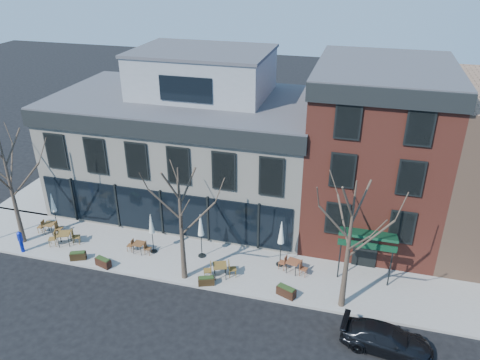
% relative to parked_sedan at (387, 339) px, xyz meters
% --- Properties ---
extents(ground, '(120.00, 120.00, 0.00)m').
position_rel_parked_sedan_xyz_m(ground, '(-14.27, 6.30, -0.63)').
color(ground, black).
rests_on(ground, ground).
extents(sidewalk_front, '(33.50, 4.70, 0.15)m').
position_rel_parked_sedan_xyz_m(sidewalk_front, '(-11.02, 4.15, -0.55)').
color(sidewalk_front, gray).
rests_on(sidewalk_front, ground).
extents(sidewalk_side, '(4.50, 12.00, 0.15)m').
position_rel_parked_sedan_xyz_m(sidewalk_side, '(-25.52, 12.30, -0.55)').
color(sidewalk_side, gray).
rests_on(sidewalk_side, ground).
extents(corner_building, '(18.39, 10.39, 11.10)m').
position_rel_parked_sedan_xyz_m(corner_building, '(-14.20, 11.37, 4.10)').
color(corner_building, beige).
rests_on(corner_building, ground).
extents(red_brick_building, '(8.20, 11.78, 11.18)m').
position_rel_parked_sedan_xyz_m(red_brick_building, '(-1.27, 11.29, 5.01)').
color(red_brick_building, brown).
rests_on(red_brick_building, ground).
extents(tree_corner, '(3.93, 3.98, 7.92)m').
position_rel_parked_sedan_xyz_m(tree_corner, '(-22.76, 3.10, 3.62)').
color(tree_corner, '#382B21').
rests_on(tree_corner, sidewalk_front).
extents(tree_mid, '(3.50, 3.55, 7.04)m').
position_rel_parked_sedan_xyz_m(tree_mid, '(-11.26, 2.40, 3.17)').
color(tree_mid, '#382B21').
rests_on(tree_mid, sidewalk_front).
extents(tree_right, '(3.72, 3.77, 7.48)m').
position_rel_parked_sedan_xyz_m(tree_right, '(-2.26, 2.40, 3.39)').
color(tree_right, '#382B21').
rests_on(tree_right, sidewalk_front).
extents(parked_sedan, '(4.49, 2.23, 1.25)m').
position_rel_parked_sedan_xyz_m(parked_sedan, '(0.00, 0.00, 0.00)').
color(parked_sedan, black).
rests_on(parked_sedan, ground).
extents(call_box, '(0.30, 0.30, 1.50)m').
position_rel_parked_sedan_xyz_m(call_box, '(-22.06, 2.10, 0.32)').
color(call_box, '#0B1D99').
rests_on(call_box, sidewalk_front).
extents(cafe_set_0, '(1.79, 0.78, 0.93)m').
position_rel_parked_sedan_xyz_m(cafe_set_0, '(-21.65, 4.40, -0.00)').
color(cafe_set_0, brown).
rests_on(cafe_set_0, sidewalk_front).
extents(cafe_set_1, '(2.01, 1.26, 1.04)m').
position_rel_parked_sedan_xyz_m(cafe_set_1, '(-19.94, 3.50, 0.06)').
color(cafe_set_1, brown).
rests_on(cafe_set_1, sidewalk_front).
extents(cafe_set_2, '(1.63, 0.66, 0.86)m').
position_rel_parked_sedan_xyz_m(cafe_set_2, '(-14.91, 3.95, -0.04)').
color(cafe_set_2, brown).
rests_on(cafe_set_2, sidewalk_front).
extents(cafe_set_4, '(1.98, 1.17, 1.03)m').
position_rel_parked_sedan_xyz_m(cafe_set_4, '(-9.28, 2.98, 0.05)').
color(cafe_set_4, brown).
rests_on(cafe_set_4, sidewalk_front).
extents(cafe_set_5, '(1.84, 0.86, 0.94)m').
position_rel_parked_sedan_xyz_m(cafe_set_5, '(-5.27, 4.54, 0.01)').
color(cafe_set_5, brown).
rests_on(cafe_set_5, sidewalk_front).
extents(umbrella_0, '(0.44, 0.44, 2.77)m').
position_rel_parked_sedan_xyz_m(umbrella_0, '(-21.47, 4.91, 1.48)').
color(umbrella_0, black).
rests_on(umbrella_0, sidewalk_front).
extents(umbrella_2, '(0.44, 0.44, 2.74)m').
position_rel_parked_sedan_xyz_m(umbrella_2, '(-14.07, 4.25, 1.46)').
color(umbrella_2, black).
rests_on(umbrella_2, sidewalk_front).
extents(umbrella_3, '(0.48, 0.48, 3.00)m').
position_rel_parked_sedan_xyz_m(umbrella_3, '(-10.99, 4.63, 1.64)').
color(umbrella_3, black).
rests_on(umbrella_3, sidewalk_front).
extents(umbrella_4, '(0.49, 0.49, 3.04)m').
position_rel_parked_sedan_xyz_m(umbrella_4, '(-6.14, 5.04, 1.67)').
color(umbrella_4, black).
rests_on(umbrella_4, sidewalk_front).
extents(planter_0, '(1.02, 0.72, 0.53)m').
position_rel_parked_sedan_xyz_m(planter_0, '(-18.22, 2.31, -0.21)').
color(planter_0, black).
rests_on(planter_0, sidewalk_front).
extents(planter_1, '(1.08, 0.67, 0.56)m').
position_rel_parked_sedan_xyz_m(planter_1, '(-16.37, 2.10, -0.20)').
color(planter_1, black).
rests_on(planter_1, sidewalk_front).
extents(planter_2, '(1.00, 0.68, 0.52)m').
position_rel_parked_sedan_xyz_m(planter_2, '(-9.83, 2.10, -0.22)').
color(planter_2, '#322210').
rests_on(planter_2, sidewalk_front).
extents(planter_3, '(1.15, 0.80, 0.60)m').
position_rel_parked_sedan_xyz_m(planter_3, '(-5.27, 2.35, -0.18)').
color(planter_3, black).
rests_on(planter_3, sidewalk_front).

